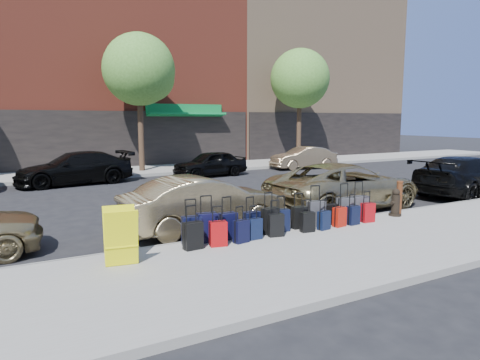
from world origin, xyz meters
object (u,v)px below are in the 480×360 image
suitcase_front_5 (282,220)px  car_near_1 (204,204)px  car_far_2 (210,164)px  display_rack (121,237)px  tree_right (302,80)px  bollard (399,198)px  car_near_3 (467,176)px  car_near_2 (345,186)px  car_far_1 (75,168)px  car_far_3 (304,158)px  fire_hydrant (395,203)px  tree_center (142,72)px

suitcase_front_5 → car_near_1: bearing=139.9°
car_far_2 → display_rack: bearing=-38.2°
tree_right → bollard: (-7.22, -14.43, -4.75)m
car_near_3 → car_far_2: size_ratio=1.35×
car_near_2 → car_near_3: bearing=-97.1°
suitcase_front_5 → bollard: size_ratio=0.89×
car_far_1 → car_far_2: size_ratio=1.31×
car_near_2 → car_near_1: bearing=90.7°
car_near_2 → car_far_3: bearing=-33.8°
tree_right → suitcase_front_5: bearing=-128.1°
fire_hydrant → car_near_2: (-0.07, 2.03, 0.24)m
tree_right → car_near_3: bearing=-97.2°
car_far_1 → car_far_3: 12.81m
car_far_2 → car_far_3: (6.32, 0.49, -0.00)m
tree_center → tree_right: same height
bollard → car_far_3: (5.60, 11.92, -0.01)m
suitcase_front_5 → car_near_2: car_near_2 is taller
car_far_1 → car_far_3: size_ratio=1.27×
car_near_1 → bollard: bearing=-111.3°
car_near_2 → car_far_1: size_ratio=1.07×
suitcase_front_5 → tree_center: bearing=94.6°
car_far_3 → tree_right: bearing=151.0°
tree_center → car_near_3: size_ratio=1.39×
tree_center → car_far_3: size_ratio=1.83×
tree_center → tree_right: 10.50m
car_near_1 → car_near_3: 11.00m
tree_right → car_near_1: size_ratio=1.67×
tree_right → car_far_1: (-14.43, -2.55, -4.68)m
car_near_1 → car_far_3: 15.03m
car_far_1 → suitcase_front_5: bearing=8.5°
bollard → car_near_1: 5.65m
car_near_3 → car_far_3: (-0.01, 10.27, -0.10)m
fire_hydrant → car_near_2: size_ratio=0.15×
suitcase_front_5 → tree_right: bearing=59.3°
bollard → car_near_3: (5.61, 1.65, 0.09)m
car_near_3 → car_near_1: bearing=83.4°
tree_center → fire_hydrant: 15.55m
car_far_3 → bollard: bearing=-21.3°
tree_center → car_near_3: (8.89, -12.77, -4.66)m
tree_center → fire_hydrant: bearing=-77.7°
display_rack → car_near_2: (7.85, 2.43, 0.06)m
car_near_3 → fire_hydrant: bearing=99.5°
tree_right → car_far_2: size_ratio=1.88×
fire_hydrant → car_near_3: 5.99m
car_far_1 → car_far_3: (12.81, 0.04, -0.08)m
tree_right → suitcase_front_5: size_ratio=8.19×
tree_right → car_far_2: 9.73m
car_near_1 → car_near_2: bearing=-90.0°
car_near_2 → car_far_3: car_near_2 is taller
car_near_2 → car_near_3: size_ratio=1.04×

